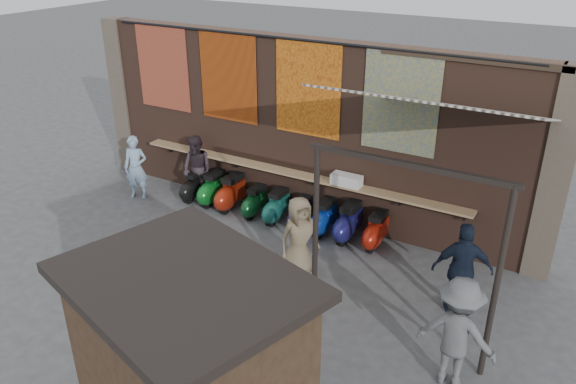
{
  "coord_description": "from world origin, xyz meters",
  "views": [
    {
      "loc": [
        5.6,
        -7.58,
        6.04
      ],
      "look_at": [
        0.56,
        1.2,
        1.23
      ],
      "focal_mm": 35.0,
      "sensor_mm": 36.0,
      "label": 1
    }
  ],
  "objects_px": {
    "scooter_stool_3": "(255,202)",
    "shopper_tan": "(299,238)",
    "scooter_stool_5": "(301,213)",
    "market_stall": "(193,378)",
    "scooter_stool_1": "(214,189)",
    "scooter_stool_7": "(348,223)",
    "scooter_stool_8": "(376,231)",
    "diner_right": "(197,169)",
    "scooter_stool_0": "(195,186)",
    "diner_left": "(136,167)",
    "shopper_grey": "(457,333)",
    "scooter_stool_6": "(324,218)",
    "shelf_box": "(347,180)",
    "shopper_navy": "(462,269)",
    "scooter_stool_2": "(231,193)",
    "scooter_stool_4": "(277,207)"
  },
  "relations": [
    {
      "from": "diner_right",
      "to": "scooter_stool_8",
      "type": "bearing_deg",
      "value": 8.6
    },
    {
      "from": "scooter_stool_1",
      "to": "diner_right",
      "type": "xyz_separation_m",
      "value": [
        -0.45,
        -0.01,
        0.42
      ]
    },
    {
      "from": "scooter_stool_0",
      "to": "scooter_stool_1",
      "type": "height_order",
      "value": "scooter_stool_1"
    },
    {
      "from": "shopper_navy",
      "to": "shopper_tan",
      "type": "relative_size",
      "value": 1.05
    },
    {
      "from": "scooter_stool_7",
      "to": "shopper_navy",
      "type": "distance_m",
      "value": 2.98
    },
    {
      "from": "scooter_stool_7",
      "to": "diner_right",
      "type": "bearing_deg",
      "value": -179.55
    },
    {
      "from": "scooter_stool_4",
      "to": "market_stall",
      "type": "xyz_separation_m",
      "value": [
        2.34,
        -5.82,
        0.92
      ]
    },
    {
      "from": "scooter_stool_0",
      "to": "scooter_stool_8",
      "type": "xyz_separation_m",
      "value": [
        4.65,
        0.08,
        0.02
      ]
    },
    {
      "from": "scooter_stool_4",
      "to": "scooter_stool_5",
      "type": "height_order",
      "value": "scooter_stool_4"
    },
    {
      "from": "scooter_stool_8",
      "to": "diner_right",
      "type": "relative_size",
      "value": 0.49
    },
    {
      "from": "scooter_stool_6",
      "to": "market_stall",
      "type": "distance_m",
      "value": 6.04
    },
    {
      "from": "scooter_stool_2",
      "to": "diner_left",
      "type": "height_order",
      "value": "diner_left"
    },
    {
      "from": "scooter_stool_8",
      "to": "shopper_tan",
      "type": "distance_m",
      "value": 1.96
    },
    {
      "from": "scooter_stool_5",
      "to": "market_stall",
      "type": "bearing_deg",
      "value": -73.2
    },
    {
      "from": "scooter_stool_3",
      "to": "shopper_tan",
      "type": "xyz_separation_m",
      "value": [
        2.03,
        -1.62,
        0.46
      ]
    },
    {
      "from": "shelf_box",
      "to": "scooter_stool_5",
      "type": "relative_size",
      "value": 0.91
    },
    {
      "from": "scooter_stool_6",
      "to": "scooter_stool_8",
      "type": "bearing_deg",
      "value": 1.63
    },
    {
      "from": "scooter_stool_6",
      "to": "diner_right",
      "type": "xyz_separation_m",
      "value": [
        -3.38,
        -0.02,
        0.43
      ]
    },
    {
      "from": "scooter_stool_0",
      "to": "shopper_grey",
      "type": "relative_size",
      "value": 0.43
    },
    {
      "from": "scooter_stool_2",
      "to": "scooter_stool_4",
      "type": "bearing_deg",
      "value": -0.22
    },
    {
      "from": "scooter_stool_1",
      "to": "scooter_stool_2",
      "type": "bearing_deg",
      "value": -2.04
    },
    {
      "from": "shopper_grey",
      "to": "scooter_stool_5",
      "type": "bearing_deg",
      "value": -35.23
    },
    {
      "from": "scooter_stool_1",
      "to": "scooter_stool_4",
      "type": "bearing_deg",
      "value": -0.77
    },
    {
      "from": "shelf_box",
      "to": "scooter_stool_5",
      "type": "bearing_deg",
      "value": -165.24
    },
    {
      "from": "scooter_stool_8",
      "to": "scooter_stool_1",
      "type": "bearing_deg",
      "value": -179.45
    },
    {
      "from": "scooter_stool_0",
      "to": "diner_right",
      "type": "distance_m",
      "value": 0.47
    },
    {
      "from": "scooter_stool_1",
      "to": "shopper_grey",
      "type": "xyz_separation_m",
      "value": [
        6.49,
        -3.0,
        0.48
      ]
    },
    {
      "from": "scooter_stool_4",
      "to": "shopper_grey",
      "type": "relative_size",
      "value": 0.44
    },
    {
      "from": "scooter_stool_3",
      "to": "diner_right",
      "type": "distance_m",
      "value": 1.71
    },
    {
      "from": "scooter_stool_2",
      "to": "diner_left",
      "type": "xyz_separation_m",
      "value": [
        -2.37,
        -0.59,
        0.37
      ]
    },
    {
      "from": "shopper_navy",
      "to": "shopper_grey",
      "type": "height_order",
      "value": "shopper_grey"
    },
    {
      "from": "scooter_stool_6",
      "to": "shopper_grey",
      "type": "xyz_separation_m",
      "value": [
        3.56,
        -3.01,
        0.5
      ]
    },
    {
      "from": "scooter_stool_5",
      "to": "shopper_tan",
      "type": "relative_size",
      "value": 0.44
    },
    {
      "from": "scooter_stool_7",
      "to": "diner_left",
      "type": "distance_m",
      "value": 5.38
    },
    {
      "from": "scooter_stool_5",
      "to": "shopper_tan",
      "type": "distance_m",
      "value": 1.98
    },
    {
      "from": "scooter_stool_7",
      "to": "shopper_navy",
      "type": "height_order",
      "value": "shopper_navy"
    },
    {
      "from": "scooter_stool_0",
      "to": "scooter_stool_8",
      "type": "relative_size",
      "value": 0.94
    },
    {
      "from": "diner_left",
      "to": "market_stall",
      "type": "distance_m",
      "value": 7.94
    },
    {
      "from": "scooter_stool_6",
      "to": "scooter_stool_7",
      "type": "height_order",
      "value": "scooter_stool_7"
    },
    {
      "from": "scooter_stool_3",
      "to": "shopper_grey",
      "type": "height_order",
      "value": "shopper_grey"
    },
    {
      "from": "scooter_stool_6",
      "to": "scooter_stool_8",
      "type": "distance_m",
      "value": 1.18
    },
    {
      "from": "scooter_stool_2",
      "to": "shopper_navy",
      "type": "distance_m",
      "value": 5.76
    },
    {
      "from": "diner_right",
      "to": "shopper_grey",
      "type": "xyz_separation_m",
      "value": [
        6.94,
        -2.99,
        0.07
      ]
    },
    {
      "from": "diner_left",
      "to": "shopper_grey",
      "type": "relative_size",
      "value": 0.89
    },
    {
      "from": "scooter_stool_0",
      "to": "shopper_grey",
      "type": "height_order",
      "value": "shopper_grey"
    },
    {
      "from": "diner_right",
      "to": "scooter_stool_0",
      "type": "bearing_deg",
      "value": -152.19
    },
    {
      "from": "scooter_stool_3",
      "to": "shopper_tan",
      "type": "distance_m",
      "value": 2.64
    },
    {
      "from": "scooter_stool_1",
      "to": "scooter_stool_7",
      "type": "distance_m",
      "value": 3.49
    },
    {
      "from": "scooter_stool_7",
      "to": "shopper_tan",
      "type": "distance_m",
      "value": 1.75
    },
    {
      "from": "scooter_stool_2",
      "to": "scooter_stool_8",
      "type": "bearing_deg",
      "value": 0.93
    }
  ]
}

